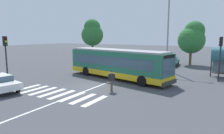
% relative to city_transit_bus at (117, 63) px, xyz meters
% --- Properties ---
extents(ground_plane, '(160.00, 160.00, 0.00)m').
position_rel_city_transit_bus_xyz_m(ground_plane, '(-0.27, -4.40, -1.59)').
color(ground_plane, '#424449').
extents(city_transit_bus, '(12.36, 5.09, 3.06)m').
position_rel_city_transit_bus_xyz_m(city_transit_bus, '(0.00, 0.00, 0.00)').
color(city_transit_bus, black).
rests_on(city_transit_bus, ground_plane).
extents(pedestrian_crossing_street, '(0.48, 0.45, 1.72)m').
position_rel_city_transit_bus_xyz_m(pedestrian_crossing_street, '(2.08, -4.72, -0.62)').
color(pedestrian_crossing_street, brown).
rests_on(pedestrian_crossing_street, ground_plane).
extents(parked_car_blue, '(2.20, 4.64, 1.35)m').
position_rel_city_transit_bus_xyz_m(parked_car_blue, '(-5.43, 12.10, -0.82)').
color(parked_car_blue, black).
rests_on(parked_car_blue, ground_plane).
extents(parked_car_red, '(2.17, 4.63, 1.35)m').
position_rel_city_transit_bus_xyz_m(parked_car_red, '(-2.59, 12.03, -0.82)').
color(parked_car_red, black).
rests_on(parked_car_red, ground_plane).
extents(parked_car_silver, '(2.21, 4.64, 1.35)m').
position_rel_city_transit_bus_xyz_m(parked_car_silver, '(-0.06, 12.30, -0.82)').
color(parked_car_silver, black).
rests_on(parked_car_silver, ground_plane).
extents(parked_car_teal, '(2.17, 4.63, 1.35)m').
position_rel_city_transit_bus_xyz_m(parked_car_teal, '(2.65, 12.27, -0.82)').
color(parked_car_teal, black).
rests_on(parked_car_teal, ground_plane).
extents(traffic_light_near_corner, '(0.33, 0.32, 4.44)m').
position_rel_city_transit_bus_xyz_m(traffic_light_near_corner, '(-8.03, -7.13, 1.41)').
color(traffic_light_near_corner, '#28282B').
rests_on(traffic_light_near_corner, ground_plane).
extents(traffic_light_far_corner, '(0.33, 0.32, 4.38)m').
position_rel_city_transit_bus_xyz_m(traffic_light_far_corner, '(9.43, 3.59, 1.37)').
color(traffic_light_far_corner, '#28282B').
rests_on(traffic_light_far_corner, ground_plane).
extents(twin_arm_street_lamp, '(3.89, 0.32, 9.55)m').
position_rel_city_transit_bus_xyz_m(twin_arm_street_lamp, '(3.18, 7.71, 4.20)').
color(twin_arm_street_lamp, '#939399').
rests_on(twin_arm_street_lamp, ground_plane).
extents(background_tree_left, '(4.10, 4.10, 7.61)m').
position_rel_city_transit_bus_xyz_m(background_tree_left, '(-12.46, 13.10, 3.46)').
color(background_tree_left, brown).
rests_on(background_tree_left, ground_plane).
extents(background_tree_right, '(4.03, 4.03, 6.74)m').
position_rel_city_transit_bus_xyz_m(background_tree_right, '(5.08, 14.67, 2.63)').
color(background_tree_right, brown).
rests_on(background_tree_right, ground_plane).
extents(crosswalk_painted_stripes, '(7.65, 2.79, 0.01)m').
position_rel_city_transit_bus_xyz_m(crosswalk_painted_stripes, '(-1.23, -7.51, -1.58)').
color(crosswalk_painted_stripes, silver).
rests_on(crosswalk_painted_stripes, ground_plane).
extents(lane_center_line, '(0.16, 24.00, 0.01)m').
position_rel_city_transit_bus_xyz_m(lane_center_line, '(0.21, -2.40, -1.59)').
color(lane_center_line, silver).
rests_on(lane_center_line, ground_plane).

